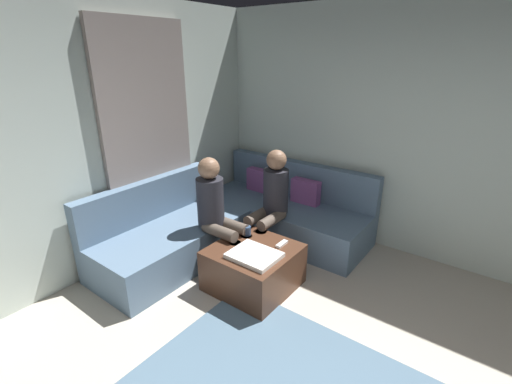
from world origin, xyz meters
TOP-DOWN VIEW (x-y plane):
  - wall_back at (0.00, 2.94)m, footprint 6.00×0.12m
  - wall_left at (-2.94, 0.00)m, footprint 0.12×6.00m
  - curtain_panel at (-2.84, 1.30)m, footprint 0.06×1.10m
  - sectional_couch at (-2.08, 1.88)m, footprint 2.10×2.55m
  - ottoman at (-1.42, 1.31)m, footprint 0.76×0.76m
  - folded_blanket at (-1.32, 1.19)m, footprint 0.44×0.36m
  - coffee_mug at (-1.64, 1.49)m, footprint 0.08×0.08m
  - game_remote at (-1.24, 1.53)m, footprint 0.05×0.15m
  - person_on_couch_back at (-1.66, 1.93)m, footprint 0.30×0.60m
  - person_on_couch_side at (-1.93, 1.38)m, footprint 0.60×0.30m

SIDE VIEW (x-z plane):
  - ottoman at x=-1.42m, z-range 0.00..0.42m
  - sectional_couch at x=-2.08m, z-range -0.15..0.72m
  - game_remote at x=-1.24m, z-range 0.42..0.44m
  - folded_blanket at x=-1.32m, z-range 0.42..0.46m
  - coffee_mug at x=-1.64m, z-range 0.42..0.52m
  - person_on_couch_back at x=-1.66m, z-range 0.06..1.26m
  - person_on_couch_side at x=-1.93m, z-range 0.06..1.26m
  - curtain_panel at x=-2.84m, z-range 0.00..2.50m
  - wall_back at x=0.00m, z-range 0.00..2.70m
  - wall_left at x=-2.94m, z-range 0.00..2.70m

